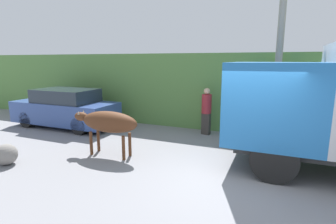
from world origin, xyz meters
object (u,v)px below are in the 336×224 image
object	(u,v)px
brown_cow	(108,122)
parked_suv	(65,109)
pedestrian_on_hill	(206,109)
utility_pole	(280,47)
roadside_rock	(6,154)

from	to	relation	value
brown_cow	parked_suv	bearing A→B (deg)	156.05
pedestrian_on_hill	utility_pole	distance (m)	3.22
brown_cow	utility_pole	size ratio (longest dim) A/B	0.35
parked_suv	brown_cow	bearing A→B (deg)	-33.44
brown_cow	roadside_rock	bearing A→B (deg)	-135.63
pedestrian_on_hill	roadside_rock	xyz separation A→B (m)	(-4.13, -4.90, -0.67)
brown_cow	utility_pole	bearing A→B (deg)	44.39
parked_suv	pedestrian_on_hill	xyz separation A→B (m)	(5.68, 1.15, 0.18)
roadside_rock	brown_cow	bearing A→B (deg)	38.35
parked_suv	utility_pole	world-z (taller)	utility_pole
brown_cow	pedestrian_on_hill	distance (m)	3.83
pedestrian_on_hill	roadside_rock	size ratio (longest dim) A/B	3.09
parked_suv	roadside_rock	bearing A→B (deg)	-71.04
utility_pole	parked_suv	bearing A→B (deg)	-170.42
parked_suv	pedestrian_on_hill	distance (m)	5.79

